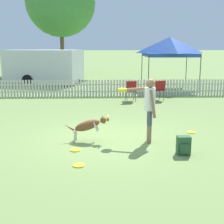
{
  "coord_description": "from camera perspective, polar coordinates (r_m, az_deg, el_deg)",
  "views": [
    {
      "loc": [
        -0.14,
        -8.17,
        2.53
      ],
      "look_at": [
        0.15,
        -0.28,
        0.8
      ],
      "focal_mm": 50.0,
      "sensor_mm": 36.0,
      "label": 1
    }
  ],
  "objects": [
    {
      "name": "folding_chair_center",
      "position": [
        14.28,
        8.54,
        4.28
      ],
      "size": [
        0.63,
        0.65,
        0.92
      ],
      "rotation": [
        0.0,
        0.0,
        3.43
      ],
      "color": "#333338",
      "rests_on": "ground_plane"
    },
    {
      "name": "handler_person",
      "position": [
        8.06,
        6.6,
        1.72
      ],
      "size": [
        0.96,
        0.73,
        1.67
      ],
      "rotation": [
        0.0,
        0.0,
        1.49
      ],
      "color": "#8C664C",
      "rests_on": "ground_plane"
    },
    {
      "name": "canopy_tent_main",
      "position": [
        18.23,
        10.52,
        11.65
      ],
      "size": [
        2.8,
        2.8,
        2.91
      ],
      "color": "#333338",
      "rests_on": "ground_plane"
    },
    {
      "name": "equipment_trailer",
      "position": [
        20.63,
        -12.36,
        8.24
      ],
      "size": [
        5.59,
        3.42,
        2.16
      ],
      "rotation": [
        0.0,
        0.0,
        -0.25
      ],
      "color": "silver",
      "rests_on": "ground_plane"
    },
    {
      "name": "picket_fence",
      "position": [
        15.29,
        -1.53,
        4.41
      ],
      "size": [
        27.65,
        0.04,
        0.82
      ],
      "color": "beige",
      "rests_on": "ground_plane"
    },
    {
      "name": "ground_plane",
      "position": [
        8.55,
        -1.05,
        -4.82
      ],
      "size": [
        240.0,
        240.0,
        0.0
      ],
      "primitive_type": "plane",
      "color": "olive"
    },
    {
      "name": "folding_chair_blue_left",
      "position": [
        13.96,
        3.47,
        4.24
      ],
      "size": [
        0.5,
        0.52,
        0.93
      ],
      "rotation": [
        0.0,
        0.0,
        3.25
      ],
      "color": "#333338",
      "rests_on": "ground_plane"
    },
    {
      "name": "backpack_on_grass",
      "position": [
        7.47,
        12.95,
        -5.99
      ],
      "size": [
        0.31,
        0.24,
        0.44
      ],
      "color": "#2D5633",
      "rests_on": "ground_plane"
    },
    {
      "name": "frisbee_midfield",
      "position": [
        9.37,
        14.27,
        -3.6
      ],
      "size": [
        0.25,
        0.25,
        0.02
      ],
      "color": "yellow",
      "rests_on": "ground_plane"
    },
    {
      "name": "frisbee_near_dog",
      "position": [
        7.65,
        -6.72,
        -6.91
      ],
      "size": [
        0.25,
        0.25,
        0.02
      ],
      "color": "yellow",
      "rests_on": "ground_plane"
    },
    {
      "name": "tree_left_grove",
      "position": [
        28.05,
        -9.37,
        19.31
      ],
      "size": [
        5.88,
        5.88,
        8.95
      ],
      "color": "brown",
      "rests_on": "ground_plane"
    },
    {
      "name": "frisbee_near_handler",
      "position": [
        6.73,
        -6.09,
        -9.67
      ],
      "size": [
        0.25,
        0.25,
        0.02
      ],
      "color": "yellow",
      "rests_on": "ground_plane"
    },
    {
      "name": "leaping_dog",
      "position": [
        8.21,
        -4.22,
        -2.42
      ],
      "size": [
        1.23,
        0.33,
        0.73
      ],
      "rotation": [
        0.0,
        0.0,
        -1.65
      ],
      "color": "brown",
      "rests_on": "ground_plane"
    }
  ]
}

